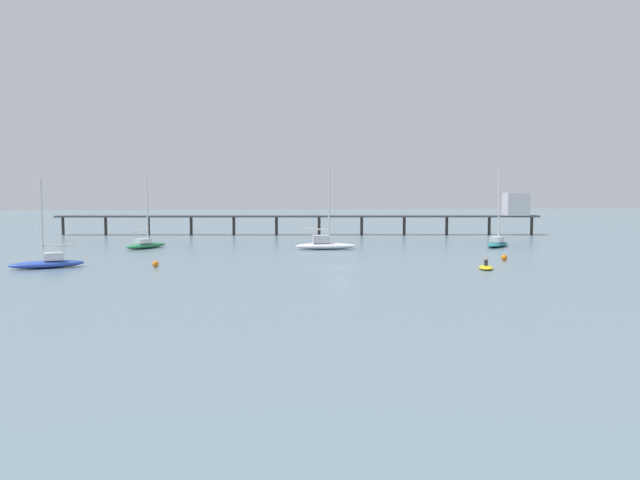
{
  "coord_description": "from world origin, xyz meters",
  "views": [
    {
      "loc": [
        -10.4,
        -68.54,
        7.97
      ],
      "look_at": [
        0.0,
        17.34,
        1.5
      ],
      "focal_mm": 38.24,
      "sensor_mm": 36.0,
      "label": 1
    }
  ],
  "objects": [
    {
      "name": "mooring_buoy_far",
      "position": [
        19.13,
        4.04,
        0.35
      ],
      "size": [
        0.7,
        0.7,
        0.7
      ],
      "primitive_type": "sphere",
      "color": "orange",
      "rests_on": "ground_plane"
    },
    {
      "name": "dinghy_yellow",
      "position": [
        14.17,
        -3.52,
        0.2
      ],
      "size": [
        2.19,
        3.36,
        1.14
      ],
      "color": "yellow",
      "rests_on": "ground_plane"
    },
    {
      "name": "sailboat_white",
      "position": [
        1.08,
        20.74,
        0.73
      ],
      "size": [
        8.21,
        2.69,
        10.9
      ],
      "color": "white",
      "rests_on": "ground_plane"
    },
    {
      "name": "sailboat_teal",
      "position": [
        25.33,
        21.81,
        0.66
      ],
      "size": [
        6.0,
        7.16,
        11.04
      ],
      "color": "#1E727A",
      "rests_on": "ground_plane"
    },
    {
      "name": "pier",
      "position": [
        15.39,
        47.77,
        4.0
      ],
      "size": [
        83.57,
        12.74,
        7.32
      ],
      "color": "#4C4C51",
      "rests_on": "ground_plane"
    },
    {
      "name": "sailboat_blue",
      "position": [
        -29.53,
        2.74,
        0.63
      ],
      "size": [
        7.51,
        4.66,
        9.01
      ],
      "color": "#2D4CB7",
      "rests_on": "ground_plane"
    },
    {
      "name": "sailboat_green",
      "position": [
        -22.75,
        24.97,
        0.61
      ],
      "size": [
        5.78,
        6.96,
        9.47
      ],
      "color": "#287F4C",
      "rests_on": "ground_plane"
    },
    {
      "name": "mooring_buoy_mid",
      "position": [
        -18.81,
        2.25,
        0.33
      ],
      "size": [
        0.66,
        0.66,
        0.66
      ],
      "primitive_type": "sphere",
      "color": "orange",
      "rests_on": "ground_plane"
    },
    {
      "name": "ground_plane",
      "position": [
        0.0,
        0.0,
        0.0
      ],
      "size": [
        400.0,
        400.0,
        0.0
      ],
      "primitive_type": "plane",
      "color": "slate"
    }
  ]
}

